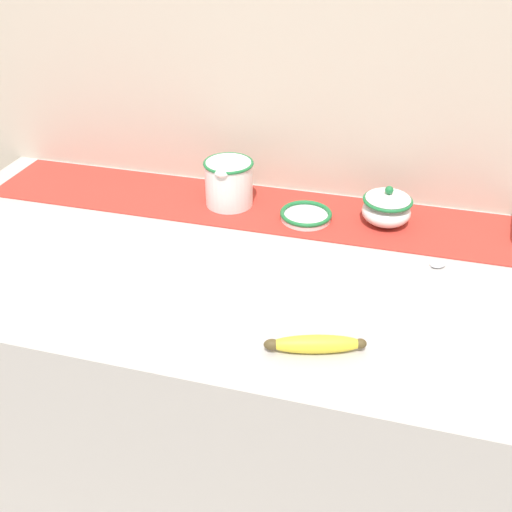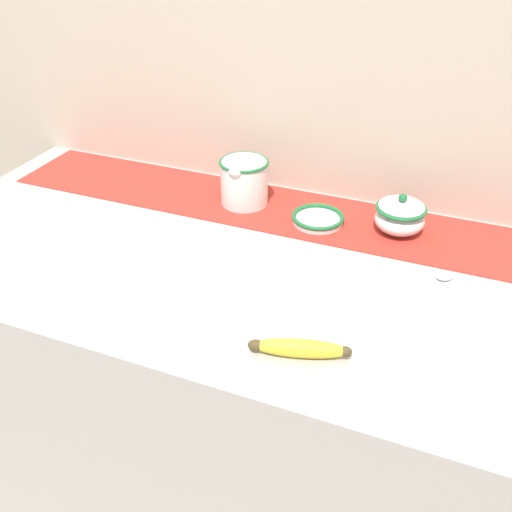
# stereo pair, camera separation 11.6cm
# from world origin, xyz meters

# --- Properties ---
(ground_plane) EXTENTS (12.00, 12.00, 0.00)m
(ground_plane) POSITION_xyz_m (0.00, 0.00, 0.00)
(ground_plane) COLOR #B2A899
(countertop) EXTENTS (1.58, 0.73, 0.90)m
(countertop) POSITION_xyz_m (0.00, 0.00, 0.45)
(countertop) COLOR #B7B2AD
(countertop) RESTS_ON ground_plane
(back_wall) EXTENTS (2.38, 0.04, 2.40)m
(back_wall) POSITION_xyz_m (0.00, 0.39, 1.20)
(back_wall) COLOR beige
(back_wall) RESTS_ON ground_plane
(table_runner) EXTENTS (1.46, 0.23, 0.00)m
(table_runner) POSITION_xyz_m (0.00, 0.24, 0.90)
(table_runner) COLOR #B23328
(table_runner) RESTS_ON countertop
(cream_pitcher) EXTENTS (0.12, 0.15, 0.12)m
(cream_pitcher) POSITION_xyz_m (-0.10, 0.24, 0.96)
(cream_pitcher) COLOR white
(cream_pitcher) RESTS_ON countertop
(sugar_bowl) EXTENTS (0.12, 0.12, 0.10)m
(sugar_bowl) POSITION_xyz_m (0.29, 0.24, 0.94)
(sugar_bowl) COLOR white
(sugar_bowl) RESTS_ON countertop
(small_dish) EXTENTS (0.13, 0.13, 0.02)m
(small_dish) POSITION_xyz_m (0.10, 0.21, 0.91)
(small_dish) COLOR white
(small_dish) RESTS_ON countertop
(banana) EXTENTS (0.18, 0.08, 0.03)m
(banana) POSITION_xyz_m (0.21, -0.24, 0.91)
(banana) COLOR yellow
(banana) RESTS_ON countertop
(spoon) EXTENTS (0.14, 0.09, 0.01)m
(spoon) POSITION_xyz_m (0.40, 0.08, 0.90)
(spoon) COLOR silver
(spoon) RESTS_ON countertop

